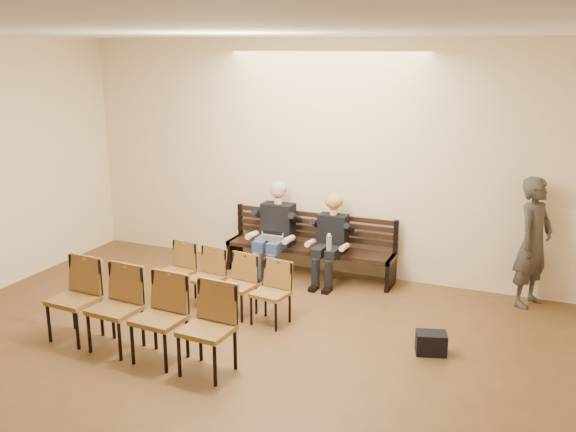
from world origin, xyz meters
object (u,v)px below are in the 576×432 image
at_px(seated_woman, 331,242).
at_px(chair_row_front, 221,282).
at_px(passerby, 534,233).
at_px(bench, 309,261).
at_px(seated_man, 276,228).
at_px(water_bottle, 329,251).
at_px(bag, 431,343).
at_px(chair_row_back, 136,315).
at_px(laptop, 269,240).

relative_size(seated_woman, chair_row_front, 0.62).
bearing_deg(passerby, bench, 116.70).
bearing_deg(passerby, seated_man, 118.34).
bearing_deg(bench, seated_man, -166.51).
bearing_deg(passerby, seated_woman, 119.45).
xyz_separation_m(bench, water_bottle, (0.46, -0.42, 0.35)).
relative_size(seated_man, bag, 4.22).
height_order(seated_man, chair_row_back, seated_man).
bearing_deg(bench, chair_row_front, -108.47).
relative_size(bench, water_bottle, 10.37).
relative_size(bench, laptop, 7.32).
relative_size(bench, passerby, 1.29).
distance_m(seated_man, chair_row_front, 1.62).
bearing_deg(seated_man, seated_woman, 0.00).
bearing_deg(chair_row_front, bag, 5.45).
relative_size(seated_woman, water_bottle, 4.82).
bearing_deg(chair_row_back, passerby, 43.05).
bearing_deg(chair_row_front, chair_row_back, -92.24).
height_order(bench, water_bottle, water_bottle).
relative_size(seated_woman, laptop, 3.40).
bearing_deg(water_bottle, seated_woman, 104.24).
xyz_separation_m(chair_row_front, chair_row_back, (-0.27, -1.45, 0.09)).
height_order(bench, laptop, laptop).
bearing_deg(seated_woman, passerby, 4.59).
xyz_separation_m(water_bottle, bag, (1.73, -1.43, -0.45)).
relative_size(laptop, water_bottle, 1.42).
relative_size(seated_woman, bag, 3.56).
xyz_separation_m(seated_woman, passerby, (2.74, 0.22, 0.40)).
bearing_deg(seated_man, chair_row_back, -96.44).
bearing_deg(laptop, passerby, 13.43).
bearing_deg(chair_row_back, chair_row_front, 82.95).
height_order(bench, passerby, passerby).
xyz_separation_m(seated_man, passerby, (3.62, 0.22, 0.29)).
xyz_separation_m(bench, chair_row_front, (-0.57, -1.71, 0.17)).
bearing_deg(chair_row_front, water_bottle, 59.88).
relative_size(bench, seated_woman, 2.15).
bearing_deg(water_bottle, laptop, 172.54).
relative_size(bag, passerby, 0.17).
distance_m(seated_man, passerby, 3.64).
xyz_separation_m(bench, laptop, (-0.53, -0.29, 0.35)).
distance_m(laptop, chair_row_back, 2.89).
height_order(seated_woman, water_bottle, seated_woman).
relative_size(seated_man, chair_row_back, 0.61).
relative_size(bench, bag, 7.65).
relative_size(laptop, passerby, 0.18).
bearing_deg(water_bottle, bench, 137.34).
bearing_deg(laptop, water_bottle, -0.13).
bearing_deg(chair_row_back, laptop, 87.41).
xyz_separation_m(bench, chair_row_back, (-0.84, -3.16, 0.26)).
relative_size(seated_man, water_bottle, 5.73).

